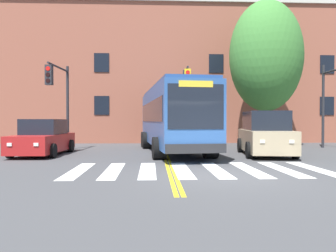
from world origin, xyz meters
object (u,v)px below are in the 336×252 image
car_tan_far_lane (265,134)px  traffic_light_near_corner (335,91)px  city_bus (173,117)px  traffic_light_far_corner (60,91)px  street_tree_curbside_large (266,57)px  car_red_near_lane (43,139)px  traffic_light_overhead (185,93)px

car_tan_far_lane → traffic_light_near_corner: traffic_light_near_corner is taller
city_bus → car_tan_far_lane: 4.88m
traffic_light_near_corner → traffic_light_far_corner: (-15.79, -0.53, -0.09)m
traffic_light_far_corner → street_tree_curbside_large: 12.95m
car_red_near_lane → car_tan_far_lane: car_tan_far_lane is taller
city_bus → traffic_light_far_corner: (-6.16, 0.63, 1.43)m
city_bus → traffic_light_near_corner: (9.63, 1.16, 1.52)m
car_red_near_lane → car_tan_far_lane: bearing=-4.2°
traffic_light_far_corner → traffic_light_overhead: (7.06, 1.41, 0.05)m
traffic_light_overhead → car_red_near_lane: bearing=-156.8°
car_red_near_lane → traffic_light_near_corner: (16.11, 2.27, 2.61)m
car_tan_far_lane → traffic_light_far_corner: size_ratio=1.00×
traffic_light_near_corner → traffic_light_overhead: size_ratio=1.04×
car_tan_far_lane → traffic_light_far_corner: 11.10m
street_tree_curbside_large → traffic_light_near_corner: bearing=-33.0°
city_bus → car_red_near_lane: city_bus is taller
street_tree_curbside_large → city_bus: bearing=-151.8°
car_tan_far_lane → street_tree_curbside_large: 7.37m
traffic_light_far_corner → street_tree_curbside_large: size_ratio=0.52×
traffic_light_near_corner → street_tree_curbside_large: (-3.38, 2.19, 2.43)m
traffic_light_overhead → street_tree_curbside_large: (5.35, 1.31, 2.46)m
car_red_near_lane → traffic_light_far_corner: bearing=79.6°
city_bus → car_red_near_lane: size_ratio=2.24×
traffic_light_near_corner → city_bus: bearing=-173.2°
street_tree_curbside_large → car_tan_far_lane: bearing=-109.4°
city_bus → traffic_light_near_corner: 9.81m
city_bus → traffic_light_far_corner: traffic_light_far_corner is taller
car_tan_far_lane → city_bus: bearing=156.5°
traffic_light_far_corner → street_tree_curbside_large: (12.41, 2.72, 2.52)m
car_red_near_lane → traffic_light_far_corner: (0.32, 1.75, 2.52)m
car_red_near_lane → city_bus: bearing=9.8°
traffic_light_near_corner → traffic_light_far_corner: size_ratio=1.06×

